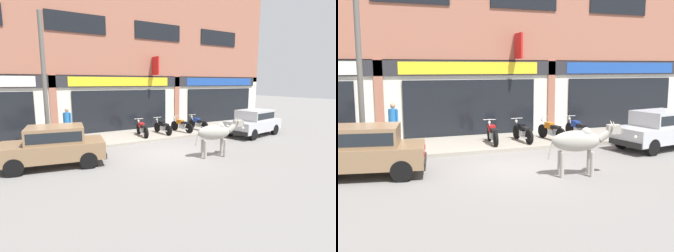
% 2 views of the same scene
% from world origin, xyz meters
% --- Properties ---
extents(ground_plane, '(90.00, 90.00, 0.00)m').
position_xyz_m(ground_plane, '(0.00, 0.00, 0.00)').
color(ground_plane, slate).
extents(sidewalk, '(19.00, 3.36, 0.14)m').
position_xyz_m(sidewalk, '(0.00, 3.88, 0.07)').
color(sidewalk, gray).
rests_on(sidewalk, ground).
extents(shop_building, '(23.00, 1.40, 10.18)m').
position_xyz_m(shop_building, '(0.00, 5.82, 4.89)').
color(shop_building, '#9E604C').
rests_on(shop_building, ground).
extents(cow, '(2.12, 0.86, 1.61)m').
position_xyz_m(cow, '(1.32, -1.44, 1.01)').
color(cow, '#9E998E').
rests_on(cow, ground).
extents(car_0, '(3.78, 2.16, 1.46)m').
position_xyz_m(car_0, '(-4.50, 0.56, 0.81)').
color(car_0, black).
rests_on(car_0, ground).
extents(car_1, '(3.80, 2.22, 1.46)m').
position_xyz_m(car_1, '(6.10, 0.88, 0.81)').
color(car_1, black).
rests_on(car_1, ground).
extents(motorcycle_0, '(0.54, 1.81, 0.88)m').
position_xyz_m(motorcycle_0, '(0.25, 3.34, 0.52)').
color(motorcycle_0, black).
rests_on(motorcycle_0, sidewalk).
extents(motorcycle_1, '(0.52, 1.81, 0.88)m').
position_xyz_m(motorcycle_1, '(1.51, 3.34, 0.52)').
color(motorcycle_1, black).
rests_on(motorcycle_1, sidewalk).
extents(motorcycle_2, '(0.57, 1.80, 0.88)m').
position_xyz_m(motorcycle_2, '(2.76, 3.29, 0.52)').
color(motorcycle_2, black).
rests_on(motorcycle_2, sidewalk).
extents(motorcycle_3, '(0.52, 1.81, 0.88)m').
position_xyz_m(motorcycle_3, '(3.99, 3.33, 0.52)').
color(motorcycle_3, black).
rests_on(motorcycle_3, sidewalk).
extents(pedestrian, '(0.35, 0.40, 1.60)m').
position_xyz_m(pedestrian, '(-3.38, 4.41, 1.12)').
color(pedestrian, '#2D2D33').
rests_on(pedestrian, sidewalk).
extents(utility_pole, '(0.18, 0.18, 5.65)m').
position_xyz_m(utility_pole, '(-4.48, 2.50, 2.97)').
color(utility_pole, '#595651').
rests_on(utility_pole, sidewalk).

